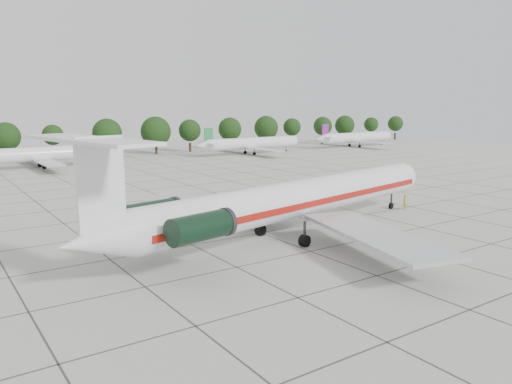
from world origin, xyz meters
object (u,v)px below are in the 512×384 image
at_px(bg_airliner_c, 45,154).
at_px(bg_airliner_e, 357,138).
at_px(main_airliner, 287,201).
at_px(ground_crew, 405,202).
at_px(bg_airliner_d, 252,143).

height_order(bg_airliner_c, bg_airliner_e, same).
relative_size(main_airliner, bg_airliner_e, 1.67).
distance_m(bg_airliner_c, bg_airliner_e, 92.38).
relative_size(ground_crew, bg_airliner_e, 0.07).
height_order(main_airliner, ground_crew, main_airliner).
bearing_deg(bg_airliner_e, bg_airliner_d, -178.46).
height_order(ground_crew, bg_airliner_c, bg_airliner_c).
relative_size(ground_crew, bg_airliner_d, 0.07).
bearing_deg(ground_crew, bg_airliner_e, -173.24).
distance_m(main_airliner, bg_airliner_e, 112.54).
height_order(main_airliner, bg_airliner_d, main_airliner).
bearing_deg(bg_airliner_d, bg_airliner_c, 179.29).
bearing_deg(main_airliner, bg_airliner_e, 29.77).
distance_m(main_airliner, bg_airliner_c, 73.59).
relative_size(bg_airliner_c, bg_airliner_e, 1.00).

